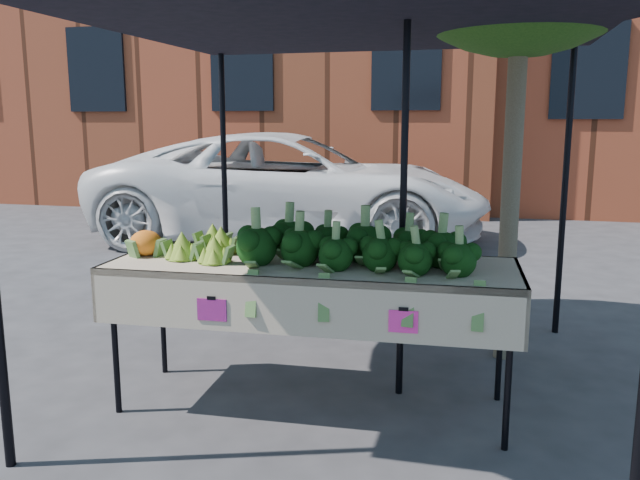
{
  "coord_description": "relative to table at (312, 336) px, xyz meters",
  "views": [
    {
      "loc": [
        0.86,
        -3.49,
        1.72
      ],
      "look_at": [
        -0.1,
        0.31,
        1.0
      ],
      "focal_mm": 36.34,
      "sensor_mm": 36.0,
      "label": 1
    }
  ],
  "objects": [
    {
      "name": "table",
      "position": [
        0.0,
        0.0,
        0.0
      ],
      "size": [
        2.43,
        0.9,
        0.9
      ],
      "color": "#C0AE93",
      "rests_on": "ground"
    },
    {
      "name": "cauliflower_pair",
      "position": [
        -1.05,
        -0.05,
        0.55
      ],
      "size": [
        0.22,
        0.22,
        0.2
      ],
      "primitive_type": "ellipsoid",
      "color": "orange",
      "rests_on": "table"
    },
    {
      "name": "vehicle",
      "position": [
        -1.72,
        5.34,
        2.36
      ],
      "size": [
        1.79,
        2.72,
        5.61
      ],
      "primitive_type": "imported",
      "rotation": [
        0.0,
        0.0,
        1.66
      ],
      "color": "white",
      "rests_on": "ground"
    },
    {
      "name": "ground",
      "position": [
        0.1,
        -0.11,
        -0.45
      ],
      "size": [
        90.0,
        90.0,
        0.0
      ],
      "primitive_type": "plane",
      "color": "#2F2F31"
    },
    {
      "name": "romanesco_cluster",
      "position": [
        -0.67,
        0.04,
        0.56
      ],
      "size": [
        0.45,
        0.59,
        0.22
      ],
      "primitive_type": "ellipsoid",
      "color": "#88BC37",
      "rests_on": "table"
    },
    {
      "name": "broccoli_heap",
      "position": [
        0.27,
        0.03,
        0.59
      ],
      "size": [
        1.39,
        0.59,
        0.29
      ],
      "primitive_type": "ellipsoid",
      "color": "black",
      "rests_on": "table"
    },
    {
      "name": "building_left",
      "position": [
        -4.9,
        11.89,
        4.05
      ],
      "size": [
        12.0,
        8.0,
        9.0
      ],
      "primitive_type": "cube",
      "color": "brown",
      "rests_on": "ground"
    },
    {
      "name": "street_tree",
      "position": [
        1.15,
        1.16,
        1.44
      ],
      "size": [
        1.92,
        1.92,
        3.77
      ],
      "primitive_type": null,
      "color": "#1E4C14",
      "rests_on": "ground"
    },
    {
      "name": "canopy",
      "position": [
        0.14,
        0.4,
        0.92
      ],
      "size": [
        3.16,
        3.16,
        2.74
      ],
      "primitive_type": null,
      "color": "black",
      "rests_on": "ground"
    }
  ]
}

